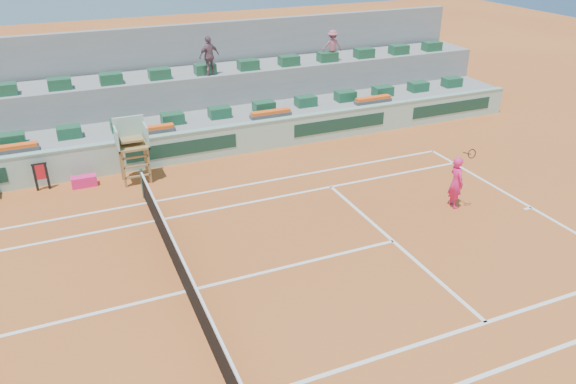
# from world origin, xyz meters

# --- Properties ---
(ground) EXTENTS (90.00, 90.00, 0.00)m
(ground) POSITION_xyz_m (0.00, 0.00, 0.00)
(ground) COLOR #A85120
(ground) RESTS_ON ground
(seating_tier_lower) EXTENTS (36.00, 4.00, 1.20)m
(seating_tier_lower) POSITION_xyz_m (0.00, 10.70, 0.60)
(seating_tier_lower) COLOR gray
(seating_tier_lower) RESTS_ON ground
(seating_tier_upper) EXTENTS (36.00, 2.40, 2.60)m
(seating_tier_upper) POSITION_xyz_m (0.00, 12.30, 1.30)
(seating_tier_upper) COLOR gray
(seating_tier_upper) RESTS_ON ground
(stadium_back_wall) EXTENTS (36.00, 0.40, 4.40)m
(stadium_back_wall) POSITION_xyz_m (0.00, 13.90, 2.20)
(stadium_back_wall) COLOR gray
(stadium_back_wall) RESTS_ON ground
(player_bag) EXTENTS (0.88, 0.39, 0.39)m
(player_bag) POSITION_xyz_m (-1.83, 7.72, 0.20)
(player_bag) COLOR #FB2074
(player_bag) RESTS_ON ground
(spectator_mid) EXTENTS (1.07, 0.70, 1.68)m
(spectator_mid) POSITION_xyz_m (4.14, 11.41, 3.44)
(spectator_mid) COLOR #78505C
(spectator_mid) RESTS_ON seating_tier_upper
(spectator_right) EXTENTS (1.06, 0.79, 1.45)m
(spectator_right) POSITION_xyz_m (10.23, 11.67, 3.33)
(spectator_right) COLOR #A55261
(spectator_right) RESTS_ON seating_tier_upper
(court_lines) EXTENTS (23.89, 11.09, 0.01)m
(court_lines) POSITION_xyz_m (0.00, 0.00, 0.01)
(court_lines) COLOR white
(court_lines) RESTS_ON ground
(tennis_net) EXTENTS (0.10, 11.97, 1.10)m
(tennis_net) POSITION_xyz_m (0.00, 0.00, 0.53)
(tennis_net) COLOR black
(tennis_net) RESTS_ON ground
(advertising_hoarding) EXTENTS (36.00, 0.34, 1.26)m
(advertising_hoarding) POSITION_xyz_m (0.02, 8.50, 0.63)
(advertising_hoarding) COLOR #9FC8B3
(advertising_hoarding) RESTS_ON ground
(umpire_chair) EXTENTS (1.10, 0.90, 2.40)m
(umpire_chair) POSITION_xyz_m (0.00, 7.50, 1.54)
(umpire_chair) COLOR olive
(umpire_chair) RESTS_ON ground
(seat_row_lower) EXTENTS (32.90, 0.60, 0.44)m
(seat_row_lower) POSITION_xyz_m (0.00, 9.80, 1.42)
(seat_row_lower) COLOR #1A5031
(seat_row_lower) RESTS_ON seating_tier_lower
(seat_row_upper) EXTENTS (32.90, 0.60, 0.44)m
(seat_row_upper) POSITION_xyz_m (0.00, 11.70, 2.82)
(seat_row_upper) COLOR #1A5031
(seat_row_upper) RESTS_ON seating_tier_upper
(flower_planters) EXTENTS (26.80, 0.36, 0.28)m
(flower_planters) POSITION_xyz_m (-1.50, 9.00, 1.33)
(flower_planters) COLOR #4D4D4D
(flower_planters) RESTS_ON seating_tier_lower
(towel_rack) EXTENTS (0.52, 0.09, 1.03)m
(towel_rack) POSITION_xyz_m (-3.21, 8.01, 0.60)
(towel_rack) COLOR black
(towel_rack) RESTS_ON ground
(tennis_player) EXTENTS (0.51, 0.91, 2.28)m
(tennis_player) POSITION_xyz_m (9.52, 1.15, 0.90)
(tennis_player) COLOR #FB2074
(tennis_player) RESTS_ON ground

